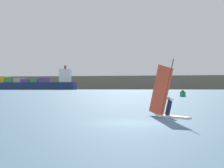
% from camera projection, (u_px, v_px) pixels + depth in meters
% --- Properties ---
extents(ground_plane, '(4000.00, 4000.00, 0.00)m').
position_uv_depth(ground_plane, '(133.00, 123.00, 17.16)').
color(ground_plane, '#476B84').
extents(windsurfer, '(2.25, 3.23, 4.11)m').
position_uv_depth(windsurfer, '(166.00, 102.00, 20.79)').
color(windsurfer, white).
rests_on(windsurfer, ground_plane).
extents(cargo_ship, '(145.72, 54.67, 41.37)m').
position_uv_depth(cargo_ship, '(35.00, 84.00, 513.98)').
color(cargo_ship, navy).
rests_on(cargo_ship, ground_plane).
extents(distant_headland, '(1457.81, 781.63, 35.92)m').
position_uv_depth(distant_headland, '(166.00, 84.00, 993.35)').
color(distant_headland, '#756B56').
rests_on(distant_headland, ground_plane).
extents(channel_buoy, '(1.36, 1.36, 1.72)m').
position_uv_depth(channel_buoy, '(183.00, 94.00, 71.62)').
color(channel_buoy, '#19994C').
rests_on(channel_buoy, ground_plane).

